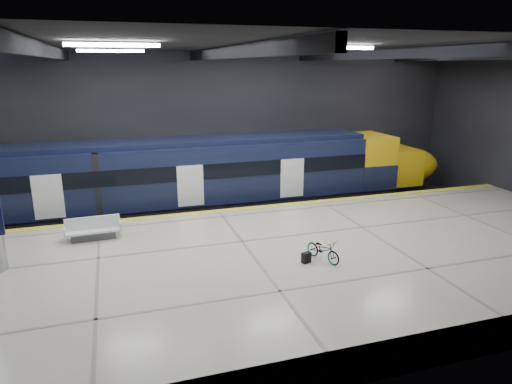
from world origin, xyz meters
name	(u,v)px	position (x,y,z in m)	size (l,w,h in m)	color
ground	(235,258)	(0.00, 0.00, 0.00)	(30.00, 30.00, 0.00)	black
room_shell	(233,112)	(0.00, 0.00, 5.72)	(30.10, 16.10, 8.05)	black
platform	(254,272)	(0.00, -2.50, 0.55)	(30.00, 11.00, 1.10)	beige
safety_strip	(219,211)	(0.00, 2.75, 1.11)	(30.00, 0.40, 0.01)	yellow
rails	(207,214)	(0.00, 5.50, 0.08)	(30.00, 1.52, 0.16)	gray
train	(160,179)	(-2.20, 5.50, 2.06)	(29.40, 2.84, 3.79)	black
bench	(93,231)	(-5.18, 0.88, 1.41)	(2.02, 0.91, 0.88)	#595B60
bicycle	(323,250)	(2.10, -3.42, 1.47)	(0.49, 1.41, 0.74)	#99999E
pannier_bag	(306,258)	(1.50, -3.42, 1.28)	(0.30, 0.18, 0.35)	black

